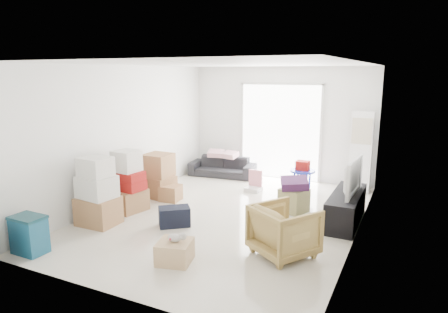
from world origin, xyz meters
name	(u,v)px	position (x,y,z in m)	size (l,w,h in m)	color
room_shell	(227,143)	(0.00, 0.00, 1.35)	(4.98, 6.48, 3.18)	beige
sliding_door	(280,128)	(0.00, 2.98, 1.24)	(2.10, 0.04, 2.33)	white
ac_tower	(361,152)	(1.95, 2.65, 0.88)	(0.45, 0.30, 1.75)	white
tv_console	(346,208)	(2.00, 0.60, 0.26)	(0.47, 1.57, 0.52)	black
television	(347,189)	(2.00, 0.60, 0.59)	(1.05, 0.61, 0.14)	black
sofa	(222,164)	(-1.32, 2.50, 0.32)	(1.64, 0.48, 0.64)	black
pillow_left	(216,148)	(-1.50, 2.49, 0.70)	(0.38, 0.30, 0.12)	#D49AA9
pillow_right	(230,149)	(-1.10, 2.49, 0.70)	(0.34, 0.27, 0.12)	#D49AA9
armchair	(284,228)	(1.42, -1.11, 0.40)	(0.79, 0.74, 0.81)	tan
storage_bins	(29,234)	(-1.90, -2.64, 0.28)	(0.49, 0.34, 0.56)	navy
box_stack_a	(97,195)	(-1.80, -1.35, 0.53)	(0.65, 0.55, 1.18)	#A56F4A
box_stack_b	(128,185)	(-1.80, -0.56, 0.50)	(0.67, 0.67, 1.15)	#A56F4A
box_stack_c	(159,176)	(-1.77, 0.39, 0.45)	(0.70, 0.61, 0.92)	#A56F4A
loose_box	(171,193)	(-1.41, 0.28, 0.16)	(0.38, 0.38, 0.32)	#A56F4A
duffel_bag	(174,216)	(-0.59, -0.85, 0.16)	(0.51, 0.31, 0.33)	black
ottoman	(294,200)	(1.03, 0.72, 0.22)	(0.44, 0.44, 0.44)	tan
blanket	(294,185)	(1.03, 0.72, 0.51)	(0.48, 0.48, 0.14)	#3E1B44
kids_table	(302,169)	(0.82, 2.11, 0.48)	(0.55, 0.55, 0.67)	#1B2CB1
toy_walker	(254,185)	(-0.13, 1.66, 0.13)	(0.36, 0.32, 0.45)	silver
wood_crate	(175,252)	(0.14, -1.97, 0.15)	(0.45, 0.45, 0.30)	tan
plush_bunny	(177,238)	(0.17, -1.96, 0.36)	(0.27, 0.16, 0.13)	#B2ADA8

